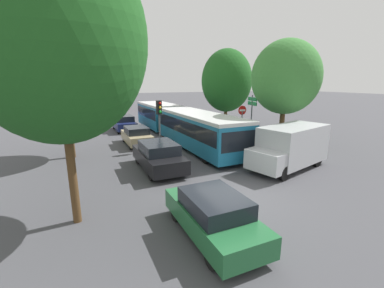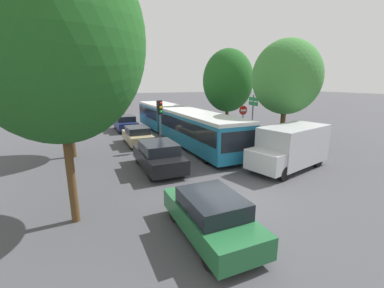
{
  "view_description": "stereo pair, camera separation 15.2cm",
  "coord_description": "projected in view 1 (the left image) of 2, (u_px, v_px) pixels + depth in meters",
  "views": [
    {
      "loc": [
        -5.29,
        -8.07,
        4.61
      ],
      "look_at": [
        0.2,
        4.79,
        1.2
      ],
      "focal_mm": 24.0,
      "sensor_mm": 36.0,
      "label": 1
    },
    {
      "loc": [
        -5.15,
        -8.13,
        4.61
      ],
      "look_at": [
        0.2,
        4.79,
        1.2
      ],
      "focal_mm": 24.0,
      "sensor_mm": 36.0,
      "label": 2
    }
  ],
  "objects": [
    {
      "name": "no_entry_sign",
      "position": [
        242.0,
        118.0,
        19.78
      ],
      "size": [
        0.7,
        0.08,
        2.82
      ],
      "rotation": [
        0.0,
        0.0,
        -1.57
      ],
      "color": "#56595E",
      "rests_on": "ground"
    },
    {
      "name": "articulated_bus",
      "position": [
        179.0,
        121.0,
        20.92
      ],
      "size": [
        3.19,
        17.04,
        2.52
      ],
      "rotation": [
        0.0,
        0.0,
        -1.53
      ],
      "color": "teal",
      "rests_on": "ground"
    },
    {
      "name": "ground_plane",
      "position": [
        234.0,
        199.0,
        10.32
      ],
      "size": [
        200.0,
        200.0,
        0.0
      ],
      "primitive_type": "plane",
      "color": "#47474C"
    },
    {
      "name": "queued_car_navy",
      "position": [
        124.0,
        123.0,
        24.63
      ],
      "size": [
        1.89,
        4.25,
        1.46
      ],
      "rotation": [
        0.0,
        0.0,
        1.6
      ],
      "color": "navy",
      "rests_on": "ground"
    },
    {
      "name": "traffic_light",
      "position": [
        159.0,
        114.0,
        17.04
      ],
      "size": [
        0.37,
        0.39,
        3.4
      ],
      "rotation": [
        0.0,
        0.0,
        -1.33
      ],
      "color": "#56595E",
      "rests_on": "ground"
    },
    {
      "name": "white_van",
      "position": [
        291.0,
        146.0,
        13.79
      ],
      "size": [
        5.34,
        3.25,
        2.31
      ],
      "rotation": [
        0.0,
        0.0,
        3.42
      ],
      "color": "#B7BABF",
      "rests_on": "ground"
    },
    {
      "name": "tree_left_mid",
      "position": [
        63.0,
        69.0,
        14.81
      ],
      "size": [
        4.72,
        4.72,
        8.23
      ],
      "color": "#51381E",
      "rests_on": "ground"
    },
    {
      "name": "queued_car_green",
      "position": [
        213.0,
        215.0,
        7.74
      ],
      "size": [
        1.78,
        4.0,
        1.38
      ],
      "rotation": [
        0.0,
        0.0,
        1.6
      ],
      "color": "#236638",
      "rests_on": "ground"
    },
    {
      "name": "queued_car_black",
      "position": [
        159.0,
        156.0,
        13.65
      ],
      "size": [
        1.95,
        4.4,
        1.51
      ],
      "rotation": [
        0.0,
        0.0,
        1.6
      ],
      "color": "black",
      "rests_on": "ground"
    },
    {
      "name": "city_bus_rear",
      "position": [
        104.0,
        101.0,
        42.86
      ],
      "size": [
        2.63,
        11.02,
        2.36
      ],
      "rotation": [
        0.0,
        0.0,
        1.59
      ],
      "color": "red",
      "rests_on": "ground"
    },
    {
      "name": "tree_right_mid",
      "position": [
        227.0,
        81.0,
        24.43
      ],
      "size": [
        4.77,
        4.77,
        7.63
      ],
      "color": "#51381E",
      "rests_on": "ground"
    },
    {
      "name": "direction_sign_post",
      "position": [
        252.0,
        109.0,
        19.93
      ],
      "size": [
        0.28,
        1.39,
        3.6
      ],
      "rotation": [
        0.0,
        0.0,
        2.99
      ],
      "color": "#56595E",
      "rests_on": "ground"
    },
    {
      "name": "queued_car_tan",
      "position": [
        137.0,
        136.0,
        19.13
      ],
      "size": [
        1.76,
        3.95,
        1.36
      ],
      "rotation": [
        0.0,
        0.0,
        1.6
      ],
      "color": "tan",
      "rests_on": "ground"
    },
    {
      "name": "tree_left_near",
      "position": [
        56.0,
        44.0,
        7.37
      ],
      "size": [
        5.18,
        5.18,
        8.9
      ],
      "color": "#51381E",
      "rests_on": "ground"
    },
    {
      "name": "queued_car_blue",
      "position": [
        114.0,
        115.0,
        30.46
      ],
      "size": [
        1.82,
        4.09,
        1.41
      ],
      "rotation": [
        0.0,
        0.0,
        1.6
      ],
      "color": "#284799",
      "rests_on": "ground"
    },
    {
      "name": "tree_right_near",
      "position": [
        286.0,
        79.0,
        16.71
      ],
      "size": [
        4.39,
        4.39,
        7.28
      ],
      "color": "#51381E",
      "rests_on": "ground"
    }
  ]
}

